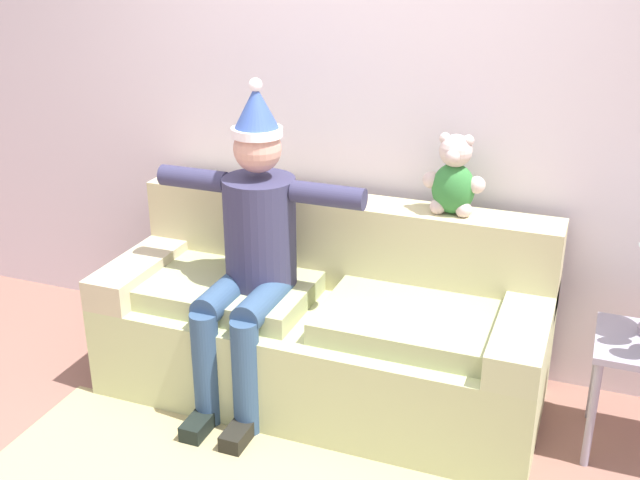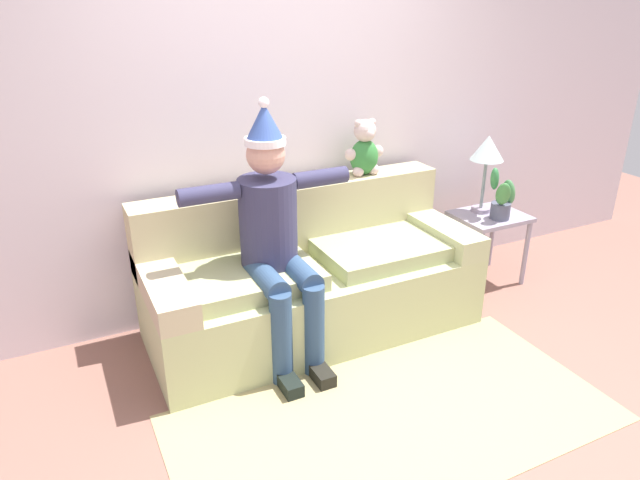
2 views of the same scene
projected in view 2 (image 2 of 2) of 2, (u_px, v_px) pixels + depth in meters
name	position (u px, v px, depth m)	size (l,w,h in m)	color
ground_plane	(396.00, 420.00, 3.01)	(10.00, 10.00, 0.00)	#885C4F
back_wall	(276.00, 110.00, 3.75)	(7.00, 0.10, 2.70)	silver
couch	(310.00, 278.00, 3.73)	(2.10, 0.86, 0.91)	#B6BB85
person_seated	(275.00, 233.00, 3.30)	(1.02, 0.77, 1.54)	#333252
teddy_bear	(365.00, 150.00, 3.87)	(0.29, 0.17, 0.38)	#327A37
side_table	(489.00, 226.00, 4.30)	(0.51, 0.43, 0.54)	#9990A6
table_lamp	(487.00, 152.00, 4.15)	(0.24, 0.24, 0.58)	gray
potted_plant	(501.00, 198.00, 4.13)	(0.25, 0.24, 0.40)	#4D5165
area_rug	(395.00, 418.00, 3.02)	(2.31, 1.16, 0.01)	tan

